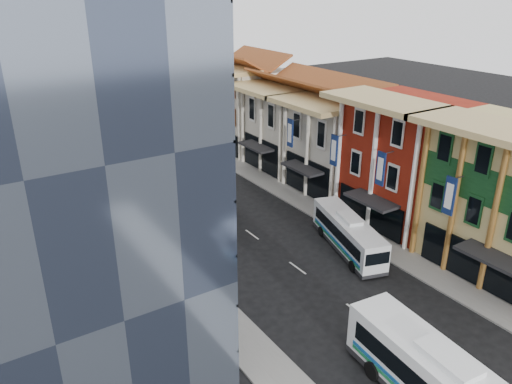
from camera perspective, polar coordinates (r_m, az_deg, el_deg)
ground at (r=33.50m, az=21.45°, el=-19.47°), size 200.00×200.00×0.00m
sidewalk_right at (r=51.14m, az=7.63°, el=-2.37°), size 3.00×90.00×0.15m
sidewalk_left at (r=43.20m, az=-10.10°, el=-7.57°), size 3.00×90.00×0.15m
shophouse_red at (r=49.36m, az=16.64°, el=3.33°), size 8.00×10.00×12.00m
shophouse_cream_near at (r=55.92m, az=9.27°, el=5.18°), size 8.00×9.00×10.00m
shophouse_cream_mid at (r=62.58m, az=3.78°, el=7.34°), size 8.00×9.00×10.00m
shophouse_cream_far at (r=70.89m, az=-1.30°, el=9.65°), size 8.00×12.00×11.00m
office_tower at (r=32.95m, az=-23.62°, el=9.23°), size 12.00×26.00×30.00m
office_block_far at (r=57.12m, az=-25.69°, el=5.67°), size 10.00×18.00×14.00m
bus_left_far at (r=48.20m, az=-5.08°, el=-1.85°), size 5.52×10.35×3.25m
bus_right at (r=44.08m, az=10.49°, el=-4.64°), size 5.19×10.45×3.27m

